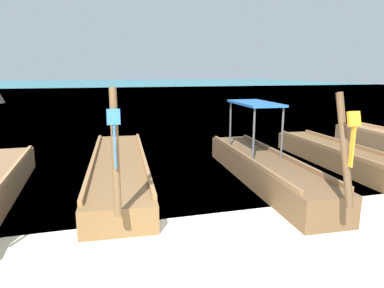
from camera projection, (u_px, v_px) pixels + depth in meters
name	position (u px, v px, depth m)	size (l,w,h in m)	color
ground	(248.00, 247.00, 5.48)	(120.00, 120.00, 0.00)	beige
sea_water	(110.00, 87.00, 63.40)	(120.00, 120.00, 0.00)	#147A89
longtail_boat_blue_ribbon	(119.00, 169.00, 8.91)	(1.78, 7.13, 2.54)	brown
longtail_boat_orange_ribbon	(264.00, 168.00, 8.66)	(1.36, 6.25, 2.46)	brown
longtail_boat_green_ribbon	(341.00, 157.00, 10.04)	(1.19, 6.21, 2.62)	brown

